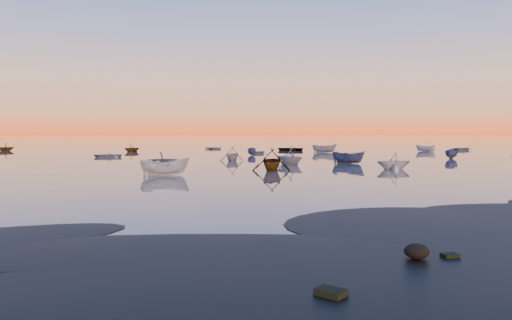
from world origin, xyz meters
name	(u,v)px	position (x,y,z in m)	size (l,w,h in m)	color
ground	(168,146)	(0.00, 100.00, 0.00)	(600.00, 600.00, 0.00)	#675B56
mud_lobes	(395,234)	(0.00, -1.00, 0.01)	(140.00, 6.00, 0.07)	black
moored_fleet	(194,157)	(0.00, 53.00, 0.00)	(124.00, 58.00, 1.20)	#BCBBB7
boat_near_center	(165,175)	(-6.00, 24.24, 0.00)	(3.95, 1.67, 1.37)	#BCBBB7
boat_near_right	(289,164)	(7.74, 33.99, 0.00)	(3.77, 1.70, 1.32)	slate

